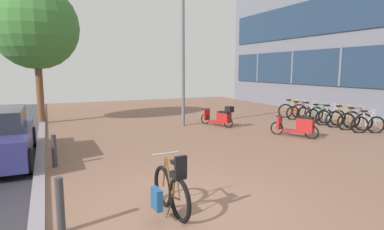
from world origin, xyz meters
name	(u,v)px	position (x,y,z in m)	size (l,w,h in m)	color
ground	(257,198)	(1.43, 0.00, -0.02)	(21.00, 40.00, 0.13)	#333036
bicycle_foreground	(170,190)	(-0.32, 0.06, 0.40)	(0.64, 1.43, 1.12)	black
bicycle_rack_00	(368,124)	(9.00, 3.35, 0.33)	(1.22, 0.63, 0.95)	black
bicycle_rack_01	(355,121)	(9.06, 3.97, 0.35)	(1.24, 0.77, 1.01)	black
bicycle_rack_02	(343,119)	(9.10, 4.58, 0.36)	(1.31, 0.74, 1.02)	black
bicycle_rack_03	(330,117)	(9.07, 5.20, 0.34)	(1.29, 0.60, 0.98)	black
bicycle_rack_04	(319,116)	(9.03, 5.82, 0.34)	(1.30, 0.51, 0.96)	black
bicycle_rack_05	(310,114)	(9.10, 6.43, 0.35)	(1.35, 0.51, 0.99)	black
bicycle_rack_06	(299,112)	(9.00, 7.05, 0.34)	(1.33, 0.47, 0.97)	black
bicycle_rack_07	(292,111)	(9.13, 7.66, 0.35)	(1.26, 0.74, 1.00)	black
scooter_near	(221,117)	(4.57, 6.92, 0.41)	(0.88, 1.72, 0.93)	black
scooter_mid	(299,126)	(6.05, 3.85, 0.41)	(0.96, 1.62, 0.79)	black
lamp_post	(183,52)	(3.19, 7.78, 3.16)	(0.20, 0.52, 5.68)	slate
street_tree	(36,27)	(-2.41, 11.05, 4.25)	(3.68, 3.68, 6.11)	brown
bollard_near	(60,205)	(-2.05, 0.11, 0.43)	(0.12, 0.12, 0.86)	#38383D
bollard_far	(54,151)	(-2.05, 3.68, 0.41)	(0.12, 0.12, 0.82)	#38383D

